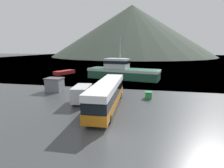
# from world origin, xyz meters

# --- Properties ---
(ground_plane) EXTENTS (400.00, 400.00, 0.00)m
(ground_plane) POSITION_xyz_m (0.00, 0.00, 0.00)
(ground_plane) COLOR #383A3D
(water_surface) EXTENTS (240.00, 240.00, 0.00)m
(water_surface) POSITION_xyz_m (0.00, 138.42, 0.00)
(water_surface) COLOR #475B6B
(water_surface) RESTS_ON ground
(hill_backdrop) EXTENTS (150.71, 150.71, 47.46)m
(hill_backdrop) POSITION_xyz_m (-13.93, 162.89, 23.73)
(hill_backdrop) COLOR #424C42
(hill_backdrop) RESTS_ON ground
(tour_bus) EXTENTS (2.89, 13.11, 3.35)m
(tour_bus) POSITION_xyz_m (-2.69, 7.72, 1.88)
(tour_bus) COLOR #B26614
(tour_bus) RESTS_ON ground
(delivery_van) EXTENTS (2.77, 6.14, 2.36)m
(delivery_van) POSITION_xyz_m (-6.67, 9.68, 1.25)
(delivery_van) COLOR silver
(delivery_van) RESTS_ON ground
(fishing_boat) EXTENTS (18.20, 8.71, 10.05)m
(fishing_boat) POSITION_xyz_m (-3.96, 29.73, 1.88)
(fishing_boat) COLOR #1E5138
(fishing_boat) RESTS_ON water_surface
(storage_bin) EXTENTS (1.05, 1.15, 1.02)m
(storage_bin) POSITION_xyz_m (2.43, 13.18, 0.52)
(storage_bin) COLOR green
(storage_bin) RESTS_ON ground
(dock_kiosk) EXTENTS (2.93, 2.38, 2.35)m
(dock_kiosk) POSITION_xyz_m (-13.73, 14.53, 1.19)
(dock_kiosk) COLOR slate
(dock_kiosk) RESTS_ON ground
(small_boat) EXTENTS (4.52, 6.82, 1.02)m
(small_boat) POSITION_xyz_m (-21.57, 33.93, 0.51)
(small_boat) COLOR maroon
(small_boat) RESTS_ON water_surface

